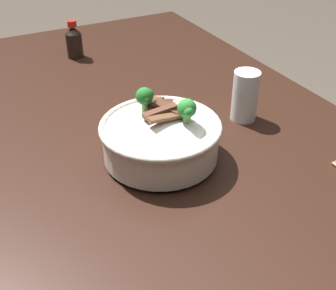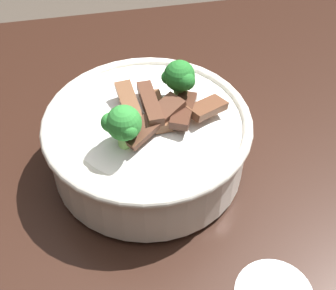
# 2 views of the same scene
# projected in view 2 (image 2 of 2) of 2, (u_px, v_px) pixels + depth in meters

# --- Properties ---
(dining_table) EXTENTS (1.47, 0.87, 0.74)m
(dining_table) POSITION_uv_depth(u_px,v_px,m) (258.00, 231.00, 0.66)
(dining_table) COLOR black
(dining_table) RESTS_ON ground
(rice_bowl) EXTENTS (0.24, 0.24, 0.15)m
(rice_bowl) POSITION_uv_depth(u_px,v_px,m) (148.00, 137.00, 0.57)
(rice_bowl) COLOR silver
(rice_bowl) RESTS_ON dining_table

